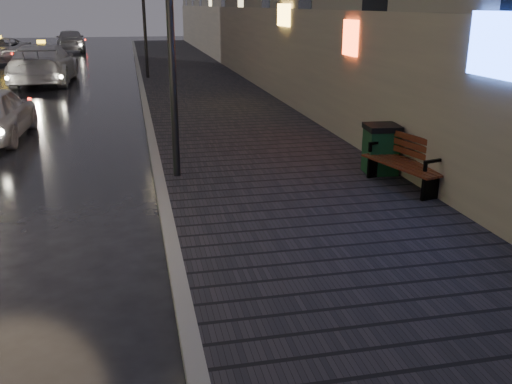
% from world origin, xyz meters
% --- Properties ---
extents(ground, '(120.00, 120.00, 0.00)m').
position_xyz_m(ground, '(0.00, 0.00, 0.00)').
color(ground, black).
rests_on(ground, ground).
extents(sidewalk, '(4.60, 58.00, 0.15)m').
position_xyz_m(sidewalk, '(3.90, 21.00, 0.07)').
color(sidewalk, black).
rests_on(sidewalk, ground).
extents(curb, '(0.20, 58.00, 0.15)m').
position_xyz_m(curb, '(1.50, 21.00, 0.07)').
color(curb, slate).
rests_on(curb, ground).
extents(lamp_far, '(0.36, 0.36, 5.28)m').
position_xyz_m(lamp_far, '(1.85, 22.00, 3.49)').
color(lamp_far, black).
rests_on(lamp_far, sidewalk).
extents(bench, '(1.04, 1.90, 0.92)m').
position_xyz_m(bench, '(5.92, 4.38, 0.61)').
color(bench, black).
rests_on(bench, sidewalk).
extents(trash_bin, '(0.69, 0.69, 0.97)m').
position_xyz_m(trash_bin, '(5.80, 5.33, 0.64)').
color(trash_bin, black).
rests_on(trash_bin, sidewalk).
extents(taxi_mid, '(2.60, 6.01, 1.72)m').
position_xyz_m(taxi_mid, '(-2.59, 21.97, 0.86)').
color(taxi_mid, silver).
rests_on(taxi_mid, ground).
extents(taxi_far, '(2.82, 5.33, 1.43)m').
position_xyz_m(taxi_far, '(-6.43, 32.52, 0.71)').
color(taxi_far, silver).
rests_on(taxi_far, ground).
extents(car_far, '(2.48, 4.97, 1.63)m').
position_xyz_m(car_far, '(-3.04, 40.14, 0.81)').
color(car_far, '#9F9EA6').
rests_on(car_far, ground).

